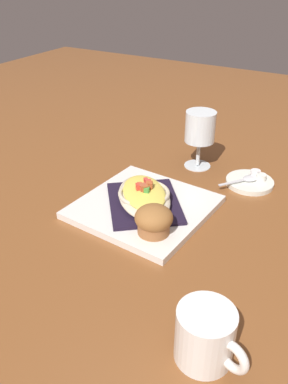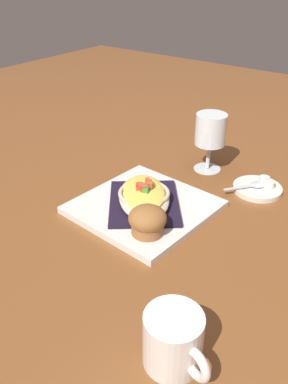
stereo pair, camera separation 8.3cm
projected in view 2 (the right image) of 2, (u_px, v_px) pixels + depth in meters
name	position (u px, v px, depth m)	size (l,w,h in m)	color
ground_plane	(144.00, 210.00, 0.85)	(2.60, 2.60, 0.00)	brown
square_plate	(144.00, 207.00, 0.85)	(0.26, 0.26, 0.01)	silver
folded_napkin	(144.00, 203.00, 0.84)	(0.18, 0.15, 0.01)	black
gratin_dish	(144.00, 195.00, 0.83)	(0.21, 0.20, 0.04)	beige
muffin	(148.00, 220.00, 0.74)	(0.07, 0.07, 0.06)	#995F35
coffee_mug	(174.00, 342.00, 0.52)	(0.08, 0.11, 0.08)	white
stemmed_glass	(210.00, 133.00, 0.97)	(0.08, 0.08, 0.15)	white
creamer_saucer	(257.00, 189.00, 0.92)	(0.11, 0.11, 0.01)	silver
spoon	(256.00, 185.00, 0.91)	(0.09, 0.08, 0.01)	silver
creamer_cup_0	(269.00, 184.00, 0.91)	(0.02, 0.02, 0.02)	white
creamer_cup_1	(264.00, 180.00, 0.93)	(0.02, 0.02, 0.02)	white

